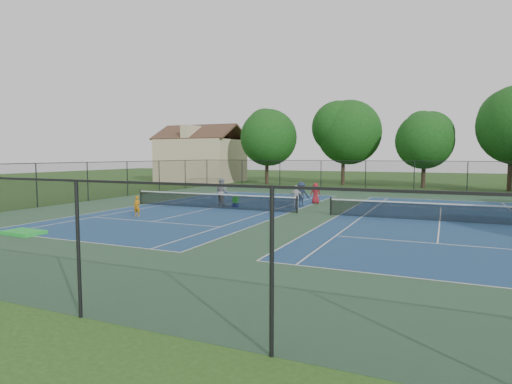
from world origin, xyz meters
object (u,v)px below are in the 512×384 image
at_px(instructor, 222,192).
at_px(ball_crate, 236,205).
at_px(tree_back_a, 267,135).
at_px(bystander_b, 301,194).
at_px(bystander_a, 296,197).
at_px(child_player, 137,206).
at_px(tree_back_c, 425,137).
at_px(clapboard_house, 201,159).
at_px(tree_back_b, 344,129).
at_px(bystander_c, 316,193).
at_px(ball_hopper, 235,200).
at_px(tree_back_d, 512,122).

distance_m(instructor, ball_crate, 1.56).
distance_m(tree_back_a, bystander_b, 24.12).
relative_size(bystander_a, ball_crate, 4.28).
bearing_deg(child_player, tree_back_c, 60.61).
relative_size(clapboard_house, child_player, 8.97).
bearing_deg(tree_back_b, tree_back_c, -6.34).
xyz_separation_m(clapboard_house, instructor, (15.92, -23.49, -2.11)).
xyz_separation_m(tree_back_b, child_player, (-5.05, -31.13, -5.99)).
xyz_separation_m(tree_back_a, child_player, (3.95, -29.13, -5.44)).
height_order(tree_back_b, bystander_c, tree_back_b).
bearing_deg(bystander_c, instructor, 7.50).
bearing_deg(bystander_c, child_player, 27.20).
xyz_separation_m(tree_back_b, instructor, (-3.08, -24.49, -5.62)).
relative_size(tree_back_b, bystander_c, 6.55).
relative_size(ball_crate, ball_hopper, 0.84).
distance_m(tree_back_b, tree_back_c, 9.12).
distance_m(tree_back_d, bystander_b, 26.19).
distance_m(clapboard_house, ball_hopper, 29.54).
bearing_deg(instructor, child_player, 98.21).
bearing_deg(tree_back_a, bystander_a, -62.92).
bearing_deg(instructor, bystander_a, -148.50).
xyz_separation_m(tree_back_c, ball_crate, (-10.82, -23.89, -5.33)).
bearing_deg(tree_back_d, bystander_c, -127.75).
bearing_deg(tree_back_c, bystander_a, -106.61).
bearing_deg(tree_back_b, tree_back_d, -6.71).
height_order(tree_back_a, ball_hopper, tree_back_a).
bearing_deg(tree_back_d, clapboard_house, 178.41).
bearing_deg(tree_back_b, ball_crate, -94.18).
distance_m(tree_back_c, bystander_b, 23.26).
height_order(child_player, instructor, instructor).
relative_size(tree_back_d, child_player, 8.61).
bearing_deg(bystander_b, tree_back_c, -114.97).
bearing_deg(clapboard_house, tree_back_b, 3.01).
height_order(tree_back_b, ball_crate, tree_back_b).
relative_size(child_player, bystander_a, 0.78).
height_order(instructor, bystander_c, instructor).
bearing_deg(ball_hopper, clapboard_house, 125.72).
bearing_deg(tree_back_a, bystander_b, -61.70).
bearing_deg(child_player, tree_back_a, 93.34).
height_order(clapboard_house, bystander_a, clapboard_house).
bearing_deg(ball_hopper, bystander_a, 14.36).
relative_size(tree_back_c, tree_back_d, 0.81).
height_order(bystander_b, ball_crate, bystander_b).
distance_m(tree_back_b, tree_back_d, 17.12).
distance_m(tree_back_b, bystander_c, 21.59).
xyz_separation_m(tree_back_b, ball_hopper, (-1.82, -24.89, -6.08)).
relative_size(tree_back_b, bystander_b, 5.84).
height_order(tree_back_b, clapboard_house, tree_back_b).
height_order(tree_back_a, tree_back_b, tree_back_b).
bearing_deg(child_player, tree_back_d, 48.49).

